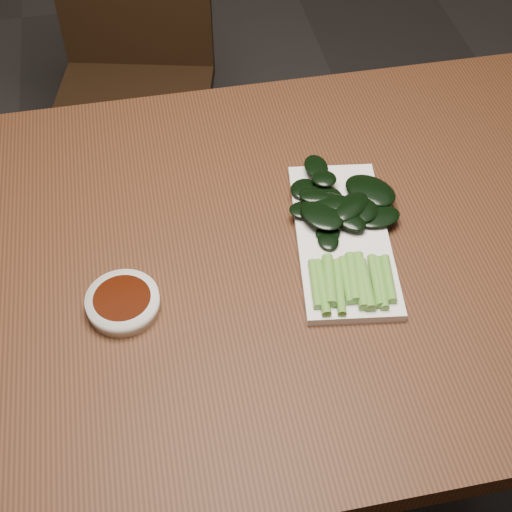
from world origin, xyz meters
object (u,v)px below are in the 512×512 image
table (256,280)px  chair_far (134,73)px  sauce_bowl (123,303)px  gai_lan (342,221)px  serving_plate (342,238)px

table → chair_far: (-0.14, 0.85, -0.19)m
sauce_bowl → gai_lan: (0.33, 0.08, 0.01)m
table → sauce_bowl: (-0.20, -0.07, 0.08)m
table → gai_lan: bearing=5.3°
serving_plate → chair_far: bearing=107.8°
serving_plate → sauce_bowl: bearing=-169.4°
table → gai_lan: (0.13, 0.01, 0.10)m
chair_far → serving_plate: (0.28, -0.86, 0.27)m
table → sauce_bowl: bearing=-161.3°
table → chair_far: size_ratio=1.57×
chair_far → gai_lan: size_ratio=2.87×
serving_plate → gai_lan: 0.03m
chair_far → sauce_bowl: bearing=-79.8°
chair_far → sauce_bowl: chair_far is taller
serving_plate → gai_lan: (0.00, 0.02, 0.02)m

